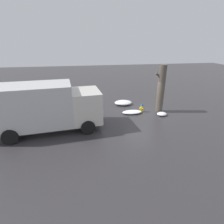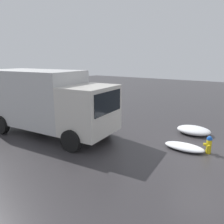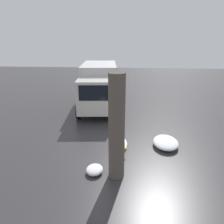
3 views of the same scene
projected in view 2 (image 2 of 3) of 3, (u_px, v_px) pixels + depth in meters
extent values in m
plane|color=#333033|center=(208.00, 153.00, 8.58)|extent=(60.00, 60.00, 0.00)
cylinder|color=yellow|center=(209.00, 146.00, 8.51)|extent=(0.20, 0.20, 0.56)
cylinder|color=blue|center=(210.00, 139.00, 8.44)|extent=(0.21, 0.21, 0.06)
sphere|color=blue|center=(210.00, 138.00, 8.43)|extent=(0.17, 0.17, 0.17)
cylinder|color=yellow|center=(205.00, 144.00, 8.55)|extent=(0.12, 0.13, 0.11)
cylinder|color=yellow|center=(209.00, 146.00, 8.36)|extent=(0.11, 0.12, 0.09)
cylinder|color=yellow|center=(209.00, 144.00, 8.63)|extent=(0.11, 0.12, 0.09)
cube|color=beige|center=(90.00, 110.00, 9.39)|extent=(2.02, 2.58, 2.05)
cube|color=black|center=(108.00, 103.00, 8.85)|extent=(0.22, 2.02, 0.90)
cube|color=#BCBCBC|center=(36.00, 97.00, 10.90)|extent=(5.02, 2.87, 2.63)
cylinder|color=black|center=(103.00, 125.00, 10.69)|extent=(0.92, 0.36, 0.90)
cylinder|color=black|center=(71.00, 141.00, 8.65)|extent=(0.92, 0.36, 0.90)
cylinder|color=black|center=(39.00, 114.00, 12.81)|extent=(0.92, 0.36, 0.90)
cylinder|color=black|center=(2.00, 125.00, 10.76)|extent=(0.92, 0.36, 0.90)
cylinder|color=#23232D|center=(87.00, 126.00, 10.61)|extent=(0.26, 0.26, 0.83)
cylinder|color=maroon|center=(87.00, 111.00, 10.43)|extent=(0.38, 0.38, 0.69)
sphere|color=tan|center=(87.00, 102.00, 10.32)|extent=(0.22, 0.22, 0.22)
ellipsoid|color=white|center=(184.00, 147.00, 8.89)|extent=(1.59, 0.78, 0.24)
ellipsoid|color=white|center=(194.00, 130.00, 10.74)|extent=(1.59, 1.17, 0.38)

